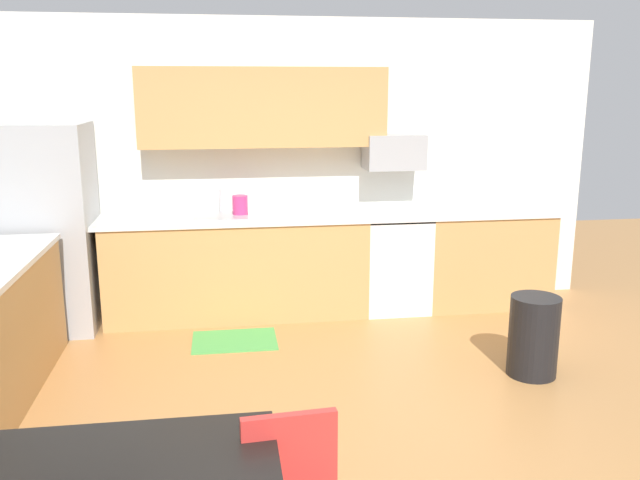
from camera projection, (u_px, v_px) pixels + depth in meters
ground_plane at (344, 436)px, 4.06m from camera, size 12.00×12.00×0.00m
wall_back at (295, 165)px, 6.31m from camera, size 5.80×0.10×2.70m
cabinet_run_back at (237, 269)px, 6.09m from camera, size 2.35×0.60×0.90m
cabinet_run_back_right at (484, 259)px, 6.43m from camera, size 1.20×0.60×0.90m
countertop_back at (299, 217)px, 6.07m from camera, size 4.80×0.64×0.04m
upper_cabinets_back at (263, 107)px, 5.93m from camera, size 2.20×0.34×0.70m
refrigerator at (48, 229)px, 5.69m from camera, size 0.76×0.70×1.79m
oven_range at (394, 262)px, 6.30m from camera, size 0.60×0.60×0.91m
microwave at (394, 152)px, 6.17m from camera, size 0.54×0.36×0.32m
sink_basin at (221, 223)px, 5.98m from camera, size 0.48×0.40×0.14m
sink_faucet at (220, 202)px, 6.11m from camera, size 0.02×0.02×0.24m
trash_bin at (533, 336)px, 4.86m from camera, size 0.36×0.36×0.60m
floor_mat at (235, 341)px, 5.56m from camera, size 0.70×0.50×0.01m
kettle at (240, 206)px, 6.02m from camera, size 0.14×0.14×0.20m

